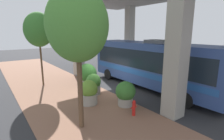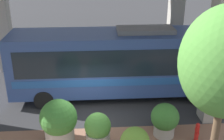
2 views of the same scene
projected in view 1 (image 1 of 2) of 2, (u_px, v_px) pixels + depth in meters
ground_plane at (106, 90)px, 13.71m from camera, size 80.00×80.00×0.00m
sidewalk_strip at (70, 98)px, 11.98m from camera, size 6.00×40.00×0.02m
overpass at (145, 0)px, 14.51m from camera, size 9.40×19.39×8.10m
bus at (151, 62)px, 13.78m from camera, size 2.79×11.85×3.88m
fire_hydrant at (134, 108)px, 9.39m from camera, size 0.38×0.18×0.90m
planter_front at (87, 76)px, 14.04m from camera, size 1.56×1.56×1.98m
planter_middle at (89, 92)px, 10.89m from camera, size 1.11×1.11×1.55m
planter_back at (126, 93)px, 10.63m from camera, size 1.23×1.23×1.54m
planter_extra at (94, 84)px, 12.62m from camera, size 1.09×1.09×1.53m
street_tree_near at (78, 25)px, 7.38m from camera, size 2.67×2.67×6.35m
street_tree_far at (39, 30)px, 13.93m from camera, size 2.28×2.28×6.01m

